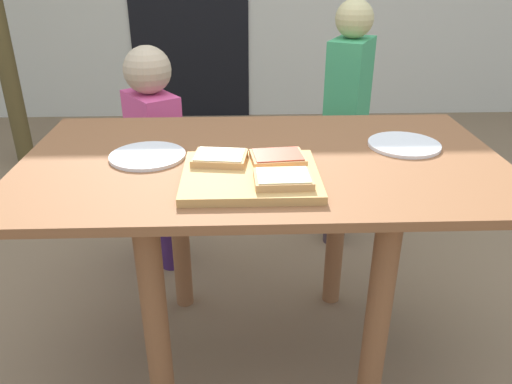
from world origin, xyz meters
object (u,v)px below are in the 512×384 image
cutting_board (251,176)px  child_right (347,113)px  plate_white_right (404,145)px  child_left (154,145)px  pizza_slice_near_right (283,179)px  pizza_slice_far_left (220,158)px  plate_white_left (148,156)px  dining_table (263,198)px  pizza_slice_far_right (278,158)px

cutting_board → child_right: bearing=64.7°
plate_white_right → child_left: bearing=147.3°
pizza_slice_near_right → child_left: bearing=118.4°
cutting_board → pizza_slice_far_left: bearing=136.7°
cutting_board → plate_white_left: cutting_board is taller
pizza_slice_far_left → pizza_slice_near_right: same height
dining_table → plate_white_left: plate_white_left is taller
pizza_slice_near_right → child_left: (-0.44, 0.81, -0.21)m
cutting_board → plate_white_right: 0.50m
cutting_board → plate_white_left: 0.32m
pizza_slice_near_right → plate_white_left: (-0.35, 0.22, -0.03)m
cutting_board → plate_white_right: (0.45, 0.22, -0.01)m
dining_table → child_left: child_left is taller
plate_white_left → child_right: (0.72, 0.76, -0.12)m
pizza_slice_far_right → child_right: (0.36, 0.86, -0.14)m
pizza_slice_far_right → pizza_slice_far_left: (-0.15, 0.01, 0.00)m
dining_table → pizza_slice_far_left: 0.21m
dining_table → pizza_slice_far_left: size_ratio=8.92×
cutting_board → child_left: child_left is taller
pizza_slice_far_right → child_left: size_ratio=0.16×
pizza_slice_far_left → child_right: size_ratio=0.14×
pizza_slice_near_right → plate_white_right: size_ratio=0.67×
cutting_board → child_right: size_ratio=0.32×
cutting_board → pizza_slice_far_right: size_ratio=2.31×
child_left → dining_table: bearing=-56.1°
pizza_slice_far_left → cutting_board: bearing=-43.3°
pizza_slice_far_right → plate_white_left: size_ratio=0.70×
child_right → pizza_slice_far_left: bearing=-121.1°
pizza_slice_far_left → plate_white_left: size_ratio=0.71×
pizza_slice_far_left → plate_white_left: 0.22m
plate_white_right → cutting_board: bearing=-154.0°
cutting_board → child_right: (0.44, 0.92, -0.12)m
pizza_slice_far_right → child_left: bearing=122.6°
plate_white_left → child_right: child_right is taller
child_right → child_left: bearing=-167.5°
dining_table → cutting_board: cutting_board is taller
cutting_board → pizza_slice_near_right: size_ratio=2.43×
dining_table → plate_white_left: bearing=178.3°
pizza_slice_far_right → pizza_slice_near_right: size_ratio=1.05×
dining_table → pizza_slice_far_right: 0.18m
dining_table → pizza_slice_near_right: size_ratio=9.56×
pizza_slice_near_right → child_left: 0.94m
cutting_board → child_left: size_ratio=0.37×
pizza_slice_near_right → pizza_slice_far_left: bearing=137.9°
cutting_board → child_left: bearing=115.9°
pizza_slice_near_right → child_right: (0.36, 0.99, -0.14)m
dining_table → pizza_slice_near_right: 0.27m
plate_white_left → child_left: (-0.08, 0.59, -0.19)m
dining_table → child_left: size_ratio=1.44×
child_left → child_right: size_ratio=0.86×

